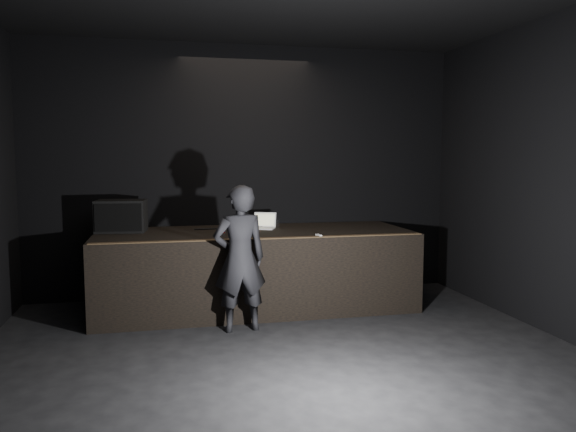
# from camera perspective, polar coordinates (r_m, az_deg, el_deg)

# --- Properties ---
(ground) EXTENTS (7.00, 7.00, 0.00)m
(ground) POSITION_cam_1_polar(r_m,az_deg,el_deg) (4.91, 1.96, -17.35)
(ground) COLOR black
(ground) RESTS_ON ground
(room_walls) EXTENTS (6.10, 7.10, 3.52)m
(room_walls) POSITION_cam_1_polar(r_m,az_deg,el_deg) (4.51, 2.05, 6.99)
(room_walls) COLOR black
(room_walls) RESTS_ON ground
(stage_riser) EXTENTS (4.00, 1.50, 1.00)m
(stage_riser) POSITION_cam_1_polar(r_m,az_deg,el_deg) (7.33, -3.39, -5.41)
(stage_riser) COLOR black
(stage_riser) RESTS_ON ground
(riser_lip) EXTENTS (3.92, 0.10, 0.01)m
(riser_lip) POSITION_cam_1_polar(r_m,az_deg,el_deg) (6.55, -2.43, -2.27)
(riser_lip) COLOR brown
(riser_lip) RESTS_ON stage_riser
(stage_monitor) EXTENTS (0.65, 0.51, 0.41)m
(stage_monitor) POSITION_cam_1_polar(r_m,az_deg,el_deg) (7.45, -16.59, 0.01)
(stage_monitor) COLOR black
(stage_monitor) RESTS_ON stage_riser
(cable) EXTENTS (0.98, 0.05, 0.02)m
(cable) POSITION_cam_1_polar(r_m,az_deg,el_deg) (7.49, -5.78, -1.23)
(cable) COLOR black
(cable) RESTS_ON stage_riser
(laptop) EXTENTS (0.38, 0.37, 0.21)m
(laptop) POSITION_cam_1_polar(r_m,az_deg,el_deg) (7.50, -2.48, -0.85)
(laptop) COLOR silver
(laptop) RESTS_ON stage_riser
(beer_can) EXTENTS (0.07, 0.07, 0.17)m
(beer_can) POSITION_cam_1_polar(r_m,az_deg,el_deg) (6.80, -6.69, -1.34)
(beer_can) COLOR silver
(beer_can) RESTS_ON stage_riser
(plastic_cup) EXTENTS (0.09, 0.09, 0.11)m
(plastic_cup) POSITION_cam_1_polar(r_m,az_deg,el_deg) (7.54, -1.22, -0.80)
(plastic_cup) COLOR white
(plastic_cup) RESTS_ON stage_riser
(wii_remote) EXTENTS (0.05, 0.14, 0.02)m
(wii_remote) POSITION_cam_1_polar(r_m,az_deg,el_deg) (6.75, 3.14, -1.97)
(wii_remote) COLOR white
(wii_remote) RESTS_ON stage_riser
(person) EXTENTS (0.65, 0.47, 1.64)m
(person) POSITION_cam_1_polar(r_m,az_deg,el_deg) (6.30, -4.92, -4.32)
(person) COLOR black
(person) RESTS_ON ground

